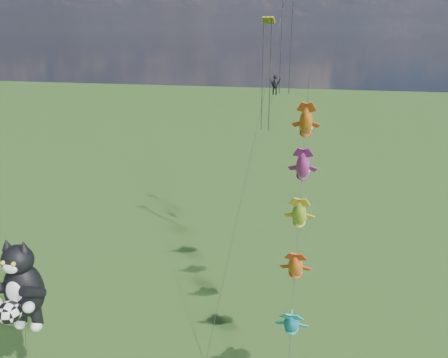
# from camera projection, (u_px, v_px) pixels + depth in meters

# --- Properties ---
(cat_kite_rig) EXTENTS (2.90, 4.29, 10.35)m
(cat_kite_rig) POSITION_uv_depth(u_px,v_px,m) (21.00, 286.00, 25.16)
(cat_kite_rig) COLOR brown
(cat_kite_rig) RESTS_ON ground
(fish_windsock_rig) EXTENTS (0.91, 15.97, 18.22)m
(fish_windsock_rig) POSITION_uv_depth(u_px,v_px,m) (299.00, 215.00, 27.91)
(fish_windsock_rig) COLOR brown
(fish_windsock_rig) RESTS_ON ground
(parafoil_rig) EXTENTS (4.28, 17.33, 25.54)m
(parafoil_rig) POSITION_uv_depth(u_px,v_px,m) (275.00, 70.00, 36.65)
(parafoil_rig) COLOR brown
(parafoil_rig) RESTS_ON ground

